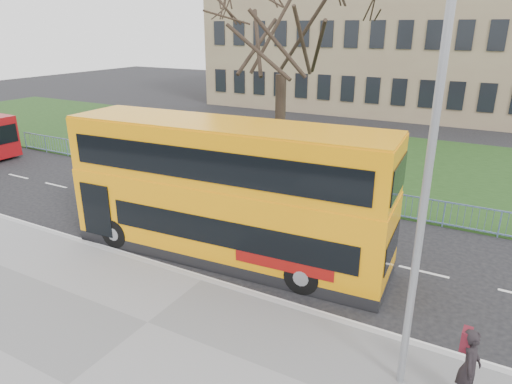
# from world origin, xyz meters

# --- Properties ---
(ground) EXTENTS (120.00, 120.00, 0.00)m
(ground) POSITION_xyz_m (0.00, 0.00, 0.00)
(ground) COLOR black
(ground) RESTS_ON ground
(kerb) EXTENTS (80.00, 0.20, 0.14)m
(kerb) POSITION_xyz_m (0.00, -1.55, 0.07)
(kerb) COLOR #97989A
(kerb) RESTS_ON ground
(grass_verge) EXTENTS (80.00, 15.40, 0.08)m
(grass_verge) POSITION_xyz_m (0.00, 14.30, 0.04)
(grass_verge) COLOR #193413
(grass_verge) RESTS_ON ground
(guard_railing) EXTENTS (40.00, 0.12, 1.10)m
(guard_railing) POSITION_xyz_m (0.00, 6.60, 0.55)
(guard_railing) COLOR #6986BB
(guard_railing) RESTS_ON ground
(bare_tree) EXTENTS (8.70, 8.70, 12.42)m
(bare_tree) POSITION_xyz_m (-3.00, 10.00, 6.29)
(bare_tree) COLOR black
(bare_tree) RESTS_ON grass_verge
(civic_building) EXTENTS (30.00, 15.00, 14.00)m
(civic_building) POSITION_xyz_m (-5.00, 35.00, 7.00)
(civic_building) COLOR #8C7158
(civic_building) RESTS_ON ground
(yellow_bus) EXTENTS (11.27, 3.35, 4.66)m
(yellow_bus) POSITION_xyz_m (-0.33, 0.39, 2.50)
(yellow_bus) COLOR #FF9F0A
(yellow_bus) RESTS_ON ground
(pedestrian) EXTENTS (0.45, 0.66, 1.76)m
(pedestrian) POSITION_xyz_m (7.74, -2.95, 1.00)
(pedestrian) COLOR black
(pedestrian) RESTS_ON pavement
(street_lamp) EXTENTS (1.74, 0.28, 8.22)m
(street_lamp) POSITION_xyz_m (6.33, -3.01, 4.63)
(street_lamp) COLOR gray
(street_lamp) RESTS_ON pavement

